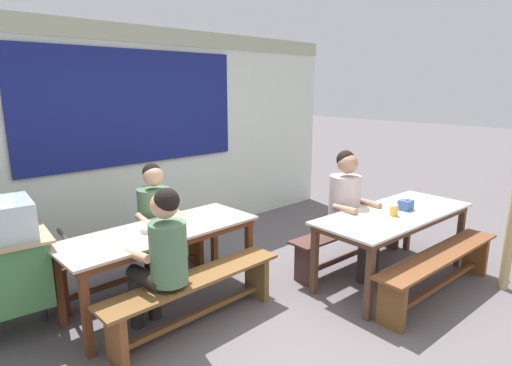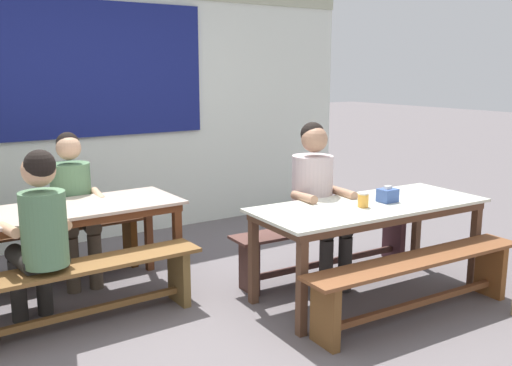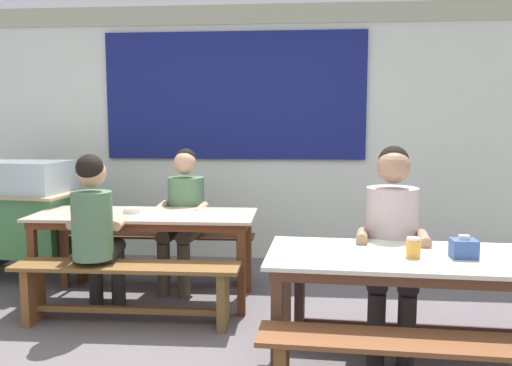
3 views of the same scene
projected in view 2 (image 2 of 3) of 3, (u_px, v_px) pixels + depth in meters
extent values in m
plane|color=#625A5D|center=(217.00, 325.00, 3.94)|extent=(40.00, 40.00, 0.00)
cube|color=silver|center=(93.00, 120.00, 5.74)|extent=(6.22, 0.12, 2.49)
cube|color=navy|center=(72.00, 70.00, 5.45)|extent=(2.75, 0.03, 1.33)
cube|color=#C3AC9B|center=(60.00, 210.00, 4.20)|extent=(1.82, 0.72, 0.02)
cube|color=brown|center=(60.00, 215.00, 4.20)|extent=(1.74, 0.65, 0.06)
cube|color=brown|center=(149.00, 234.00, 4.96)|extent=(0.06, 0.06, 0.66)
cube|color=brown|center=(178.00, 251.00, 4.51)|extent=(0.06, 0.06, 0.66)
cube|color=silver|center=(370.00, 205.00, 4.34)|extent=(1.91, 0.84, 0.02)
cube|color=brown|center=(370.00, 210.00, 4.35)|extent=(1.83, 0.77, 0.06)
cube|color=brown|center=(416.00, 229.00, 5.11)|extent=(0.06, 0.06, 0.65)
cube|color=brown|center=(474.00, 248.00, 4.58)|extent=(0.06, 0.06, 0.65)
cube|color=brown|center=(253.00, 262.00, 4.25)|extent=(0.06, 0.06, 0.65)
cube|color=brown|center=(302.00, 289.00, 3.72)|extent=(0.06, 0.06, 0.65)
cube|color=#532E18|center=(44.00, 231.00, 4.67)|extent=(1.72, 0.28, 0.02)
cube|color=#5A3110|center=(130.00, 242.00, 5.12)|extent=(0.06, 0.21, 0.43)
cube|color=#532E18|center=(47.00, 269.00, 4.73)|extent=(1.44, 0.07, 0.04)
cube|color=brown|center=(84.00, 266.00, 3.84)|extent=(1.67, 0.35, 0.03)
cube|color=brown|center=(179.00, 276.00, 4.28)|extent=(0.06, 0.27, 0.42)
cube|color=brown|center=(87.00, 311.00, 3.91)|extent=(1.39, 0.07, 0.04)
cube|color=#4E2F29|center=(328.00, 225.00, 4.82)|extent=(1.81, 0.37, 0.02)
cube|color=#4A292E|center=(394.00, 237.00, 5.26)|extent=(0.07, 0.24, 0.43)
cube|color=#472D27|center=(249.00, 266.00, 4.48)|extent=(0.07, 0.24, 0.43)
cube|color=#4E2F29|center=(327.00, 262.00, 4.89)|extent=(1.52, 0.12, 0.04)
cube|color=brown|center=(418.00, 260.00, 3.96)|extent=(1.88, 0.38, 0.03)
cube|color=brown|center=(490.00, 269.00, 4.41)|extent=(0.07, 0.25, 0.43)
cube|color=brown|center=(325.00, 315.00, 3.60)|extent=(0.07, 0.25, 0.43)
cube|color=brown|center=(415.00, 304.00, 4.03)|extent=(1.59, 0.12, 0.04)
cylinder|color=#2A2825|center=(44.00, 285.00, 4.07)|extent=(0.11, 0.11, 0.45)
cylinder|color=#2A2825|center=(18.00, 291.00, 3.96)|extent=(0.11, 0.11, 0.45)
cylinder|color=#2A2825|center=(50.00, 254.00, 3.88)|extent=(0.17, 0.41, 0.13)
cylinder|color=#2A2825|center=(24.00, 260.00, 3.77)|extent=(0.17, 0.41, 0.13)
cylinder|color=#517754|center=(44.00, 229.00, 3.65)|extent=(0.29, 0.29, 0.49)
sphere|color=tan|center=(38.00, 170.00, 3.58)|extent=(0.21, 0.21, 0.21)
sphere|color=black|center=(40.00, 165.00, 3.55)|extent=(0.20, 0.20, 0.20)
cylinder|color=tan|center=(59.00, 221.00, 3.89)|extent=(0.10, 0.31, 0.07)
cylinder|color=tan|center=(9.00, 230.00, 3.68)|extent=(0.10, 0.31, 0.09)
cylinder|color=#282523|center=(326.00, 268.00, 4.42)|extent=(0.11, 0.11, 0.45)
cylinder|color=#282523|center=(345.00, 264.00, 4.50)|extent=(0.11, 0.11, 0.45)
cylinder|color=#282523|center=(314.00, 228.00, 4.52)|extent=(0.18, 0.42, 0.13)
cylinder|color=#282523|center=(333.00, 225.00, 4.60)|extent=(0.18, 0.42, 0.13)
cylinder|color=#C0ABAD|center=(312.00, 189.00, 4.67)|extent=(0.34, 0.34, 0.57)
sphere|color=#A97A5E|center=(314.00, 139.00, 4.57)|extent=(0.22, 0.22, 0.22)
sphere|color=black|center=(313.00, 134.00, 4.59)|extent=(0.20, 0.20, 0.20)
cylinder|color=#A97A5E|center=(304.00, 197.00, 4.43)|extent=(0.11, 0.31, 0.09)
cylinder|color=#A97A5E|center=(344.00, 193.00, 4.60)|extent=(0.11, 0.31, 0.07)
cylinder|color=#4A3F31|center=(73.00, 265.00, 4.48)|extent=(0.11, 0.11, 0.45)
cylinder|color=#4A3F31|center=(95.00, 261.00, 4.56)|extent=(0.11, 0.11, 0.45)
cylinder|color=#4A3F31|center=(66.00, 226.00, 4.58)|extent=(0.17, 0.42, 0.13)
cylinder|color=#4A3F31|center=(88.00, 223.00, 4.67)|extent=(0.17, 0.42, 0.13)
cylinder|color=#507651|center=(71.00, 192.00, 4.74)|extent=(0.33, 0.33, 0.49)
sphere|color=tan|center=(69.00, 148.00, 4.65)|extent=(0.20, 0.20, 0.20)
sphere|color=black|center=(68.00, 143.00, 4.67)|extent=(0.19, 0.19, 0.19)
cylinder|color=tan|center=(52.00, 201.00, 4.50)|extent=(0.10, 0.31, 0.11)
cylinder|color=tan|center=(98.00, 196.00, 4.67)|extent=(0.10, 0.31, 0.10)
cube|color=#3A579C|center=(387.00, 195.00, 4.38)|extent=(0.14, 0.12, 0.10)
cube|color=white|center=(388.00, 187.00, 4.37)|extent=(0.06, 0.04, 0.02)
cylinder|color=gold|center=(363.00, 201.00, 4.22)|extent=(0.08, 0.08, 0.10)
cylinder|color=white|center=(363.00, 193.00, 4.21)|extent=(0.07, 0.07, 0.02)
cylinder|color=silver|center=(43.00, 207.00, 4.14)|extent=(0.14, 0.14, 0.04)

